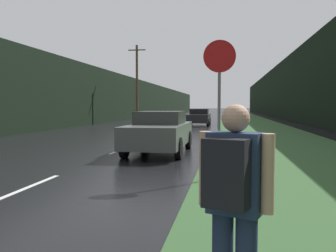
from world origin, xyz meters
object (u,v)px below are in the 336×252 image
car_passing_far (199,117)px  car_passing_near (160,131)px  hitchhiker_with_backpack (233,200)px  stop_sign (219,93)px

car_passing_far → car_passing_near: bearing=90.0°
hitchhiker_with_backpack → car_passing_far: 28.71m
hitchhiker_with_backpack → car_passing_near: 10.40m
hitchhiker_with_backpack → car_passing_near: size_ratio=0.37×
stop_sign → car_passing_near: size_ratio=0.68×
car_passing_near → hitchhiker_with_backpack: bearing=104.0°
car_passing_near → car_passing_far: (0.00, 18.51, -0.03)m
stop_sign → car_passing_far: (-2.27, 23.02, -1.27)m
stop_sign → car_passing_near: (-2.27, 4.51, -1.24)m
car_passing_near → car_passing_far: bearing=-90.0°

